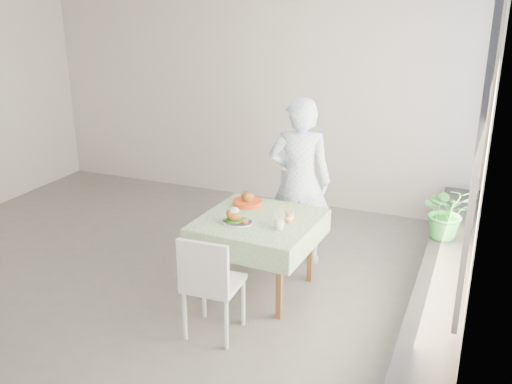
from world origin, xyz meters
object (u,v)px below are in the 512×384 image
at_px(chair_far, 285,231).
at_px(potted_plant, 447,211).
at_px(cafe_table, 259,246).
at_px(diner, 300,182).
at_px(chair_near, 214,303).
at_px(main_dish, 236,218).
at_px(juice_cup_orange, 289,216).

bearing_deg(chair_far, potted_plant, -1.55).
xyz_separation_m(cafe_table, chair_far, (-0.04, 0.84, -0.18)).
height_order(cafe_table, potted_plant, potted_plant).
distance_m(cafe_table, diner, 0.88).
height_order(diner, potted_plant, diner).
relative_size(chair_near, main_dish, 3.16).
relative_size(chair_far, potted_plant, 1.68).
xyz_separation_m(chair_near, main_dish, (-0.09, 0.65, 0.51)).
distance_m(cafe_table, chair_far, 0.86).
bearing_deg(cafe_table, diner, 79.77).
bearing_deg(chair_near, juice_cup_orange, 67.62).
bearing_deg(juice_cup_orange, cafe_table, -174.09).
bearing_deg(diner, chair_near, 67.78).
height_order(juice_cup_orange, potted_plant, potted_plant).
xyz_separation_m(chair_near, potted_plant, (1.66, 1.62, 0.48)).
distance_m(cafe_table, main_dish, 0.40).
bearing_deg(diner, chair_far, -38.64).
height_order(cafe_table, chair_far, chair_far).
relative_size(cafe_table, main_dish, 3.79).
distance_m(chair_far, juice_cup_orange, 1.01).
xyz_separation_m(main_dish, potted_plant, (1.75, 0.97, -0.02)).
xyz_separation_m(cafe_table, juice_cup_orange, (0.29, 0.03, 0.34)).
distance_m(diner, potted_plant, 1.47).
xyz_separation_m(cafe_table, chair_near, (-0.07, -0.83, -0.18)).
relative_size(diner, main_dish, 6.10).
relative_size(cafe_table, diner, 0.62).
height_order(chair_far, potted_plant, potted_plant).
height_order(main_dish, juice_cup_orange, juice_cup_orange).
distance_m(cafe_table, juice_cup_orange, 0.44).
bearing_deg(diner, potted_plant, 166.33).
height_order(chair_far, diner, diner).
height_order(chair_near, juice_cup_orange, juice_cup_orange).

